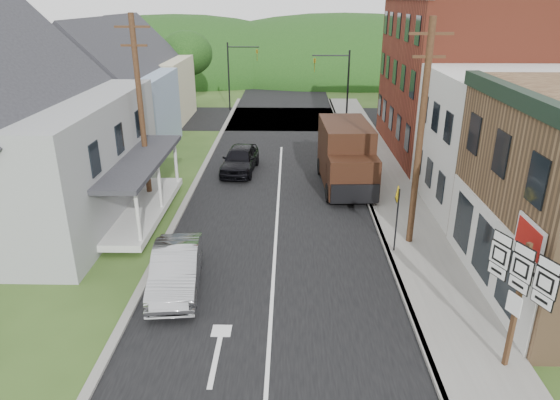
# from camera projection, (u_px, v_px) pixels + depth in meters

# --- Properties ---
(ground) EXTENTS (120.00, 120.00, 0.00)m
(ground) POSITION_uv_depth(u_px,v_px,m) (273.00, 287.00, 17.80)
(ground) COLOR #2D4719
(ground) RESTS_ON ground
(road) EXTENTS (9.00, 90.00, 0.02)m
(road) POSITION_uv_depth(u_px,v_px,m) (279.00, 188.00, 27.07)
(road) COLOR black
(road) RESTS_ON ground
(cross_road) EXTENTS (60.00, 9.00, 0.02)m
(cross_road) POSITION_uv_depth(u_px,v_px,m) (283.00, 119.00, 42.83)
(cross_road) COLOR black
(cross_road) RESTS_ON ground
(sidewalk_right) EXTENTS (2.80, 55.00, 0.15)m
(sidewalk_right) POSITION_uv_depth(u_px,v_px,m) (395.00, 202.00, 25.08)
(sidewalk_right) COLOR slate
(sidewalk_right) RESTS_ON ground
(curb_right) EXTENTS (0.20, 55.00, 0.15)m
(curb_right) POSITION_uv_depth(u_px,v_px,m) (368.00, 201.00, 25.11)
(curb_right) COLOR slate
(curb_right) RESTS_ON ground
(curb_left) EXTENTS (0.30, 55.00, 0.12)m
(curb_left) POSITION_uv_depth(u_px,v_px,m) (187.00, 200.00, 25.28)
(curb_left) COLOR slate
(curb_left) RESTS_ON ground
(storefront_white) EXTENTS (8.00, 7.00, 6.50)m
(storefront_white) POSITION_uv_depth(u_px,v_px,m) (519.00, 144.00, 23.33)
(storefront_white) COLOR silver
(storefront_white) RESTS_ON ground
(storefront_red) EXTENTS (8.00, 12.00, 10.00)m
(storefront_red) POSITION_uv_depth(u_px,v_px,m) (460.00, 76.00, 31.48)
(storefront_red) COLOR maroon
(storefront_red) RESTS_ON ground
(house_gray) EXTENTS (10.20, 12.24, 8.35)m
(house_gray) POSITION_uv_depth(u_px,v_px,m) (5.00, 129.00, 22.00)
(house_gray) COLOR #939598
(house_gray) RESTS_ON ground
(house_blue) EXTENTS (7.14, 8.16, 7.28)m
(house_blue) POSITION_uv_depth(u_px,v_px,m) (112.00, 96.00, 32.38)
(house_blue) COLOR #8FA1C3
(house_blue) RESTS_ON ground
(house_cream) EXTENTS (7.14, 8.16, 7.28)m
(house_cream) POSITION_uv_depth(u_px,v_px,m) (143.00, 76.00, 40.73)
(house_cream) COLOR beige
(house_cream) RESTS_ON ground
(utility_pole_right) EXTENTS (1.60, 0.26, 9.00)m
(utility_pole_right) POSITION_uv_depth(u_px,v_px,m) (420.00, 136.00, 19.20)
(utility_pole_right) COLOR #472D19
(utility_pole_right) RESTS_ON ground
(utility_pole_left) EXTENTS (1.60, 0.26, 9.00)m
(utility_pole_left) POSITION_uv_depth(u_px,v_px,m) (141.00, 110.00, 23.60)
(utility_pole_left) COLOR #472D19
(utility_pole_left) RESTS_ON ground
(traffic_signal_right) EXTENTS (2.87, 0.20, 6.00)m
(traffic_signal_right) POSITION_uv_depth(u_px,v_px,m) (339.00, 80.00, 38.10)
(traffic_signal_right) COLOR black
(traffic_signal_right) RESTS_ON ground
(traffic_signal_left) EXTENTS (2.87, 0.20, 6.00)m
(traffic_signal_left) POSITION_uv_depth(u_px,v_px,m) (236.00, 68.00, 44.75)
(traffic_signal_left) COLOR black
(traffic_signal_left) RESTS_ON ground
(tree_left_c) EXTENTS (5.80, 5.80, 8.41)m
(tree_left_c) POSITION_uv_depth(u_px,v_px,m) (8.00, 55.00, 34.47)
(tree_left_c) COLOR #382616
(tree_left_c) RESTS_ON ground
(tree_left_d) EXTENTS (4.80, 4.80, 6.94)m
(tree_left_d) POSITION_uv_depth(u_px,v_px,m) (186.00, 53.00, 45.80)
(tree_left_d) COLOR #382616
(tree_left_d) RESTS_ON ground
(forested_ridge) EXTENTS (90.00, 30.00, 16.00)m
(forested_ridge) POSITION_uv_depth(u_px,v_px,m) (286.00, 73.00, 68.78)
(forested_ridge) COLOR black
(forested_ridge) RESTS_ON ground
(silver_sedan) EXTENTS (2.07, 4.69, 1.50)m
(silver_sedan) POSITION_uv_depth(u_px,v_px,m) (176.00, 270.00, 17.46)
(silver_sedan) COLOR #A4A5A9
(silver_sedan) RESTS_ON ground
(dark_sedan) EXTENTS (2.22, 4.70, 1.55)m
(dark_sedan) POSITION_uv_depth(u_px,v_px,m) (240.00, 159.00, 29.35)
(dark_sedan) COLOR black
(dark_sedan) RESTS_ON ground
(delivery_van) EXTENTS (2.79, 6.23, 3.42)m
(delivery_van) POSITION_uv_depth(u_px,v_px,m) (346.00, 156.00, 26.64)
(delivery_van) COLOR black
(delivery_van) RESTS_ON ground
(route_sign_cluster) EXTENTS (0.86, 2.02, 3.76)m
(route_sign_cluster) POSITION_uv_depth(u_px,v_px,m) (519.00, 289.00, 12.89)
(route_sign_cluster) COLOR #472D19
(route_sign_cluster) RESTS_ON sidewalk_right
(warning_sign) EXTENTS (0.33, 0.71, 2.81)m
(warning_sign) POSITION_uv_depth(u_px,v_px,m) (397.00, 209.00, 19.42)
(warning_sign) COLOR black
(warning_sign) RESTS_ON sidewalk_right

